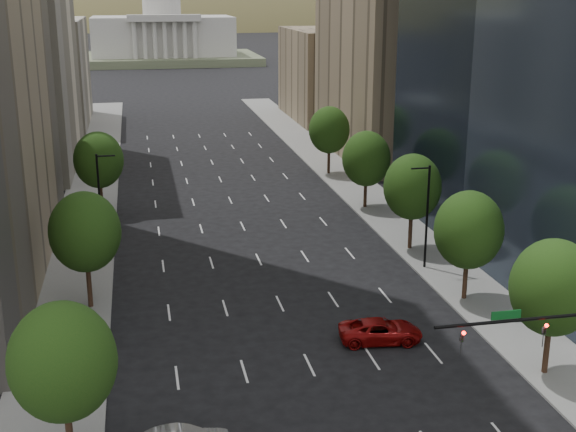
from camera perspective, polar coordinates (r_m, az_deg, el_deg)
sidewalk_left at (r=66.57m, az=-15.53°, el=-4.00°), size 6.00×200.00×0.15m
sidewalk_right at (r=71.02m, az=10.23°, el=-2.33°), size 6.00×200.00×0.15m
midrise_cream_left at (r=106.51m, az=-20.03°, el=12.81°), size 14.00×30.00×35.00m
filler_left at (r=139.80m, az=-17.81°, el=10.19°), size 14.00×26.00×18.00m
parking_tan_right at (r=108.36m, az=7.62°, el=12.36°), size 14.00×30.00×30.00m
filler_right at (r=140.51m, az=3.12°, el=10.57°), size 14.00×26.00×16.00m
tree_right_1 at (r=48.27m, az=19.27°, el=-5.09°), size 5.20×5.20×8.75m
tree_right_2 at (r=58.29m, az=13.40°, el=-1.03°), size 5.20×5.20×8.61m
tree_right_3 at (r=68.84m, az=9.32°, el=2.17°), size 5.20×5.20×8.89m
tree_right_4 at (r=81.82m, az=5.89°, el=4.29°), size 5.20×5.20×8.46m
tree_right_5 at (r=96.86m, az=3.11°, el=6.46°), size 5.20×5.20×8.75m
tree_left_0 at (r=38.55m, az=-16.54°, el=-10.45°), size 5.20×5.20×8.75m
tree_left_1 at (r=57.01m, az=-14.98°, el=-1.17°), size 5.20×5.20×8.97m
tree_left_2 at (r=82.21m, az=-14.02°, el=4.10°), size 5.20×5.20×8.68m
streetlight_rn at (r=64.43m, az=10.35°, el=0.14°), size 1.70×0.20×9.00m
streetlight_ln at (r=69.75m, az=-13.89°, el=1.19°), size 1.70×0.20×9.00m
traffic_signal at (r=42.10m, az=19.17°, el=-9.18°), size 9.12×0.40×7.38m
capitol at (r=252.60m, az=-9.36°, el=13.21°), size 60.00×40.00×35.20m
foothills at (r=606.37m, az=-7.23°, el=10.80°), size 720.00×413.00×263.00m
car_red_far at (r=52.11m, az=6.96°, el=-8.54°), size 5.88×3.21×1.56m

